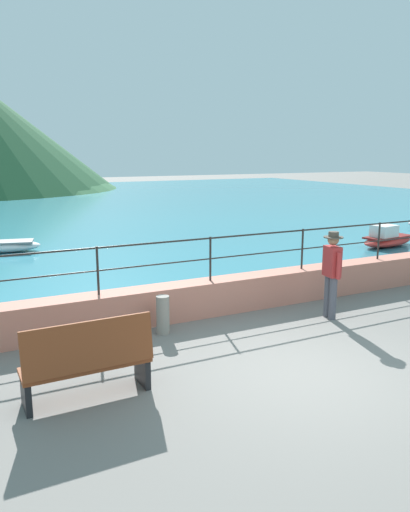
# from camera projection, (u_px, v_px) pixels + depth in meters

# --- Properties ---
(ground_plane) EXTENTS (120.00, 120.00, 0.00)m
(ground_plane) POSITION_uv_depth(u_px,v_px,m) (308.00, 374.00, 7.42)
(ground_plane) COLOR slate
(promenade_wall) EXTENTS (20.00, 0.56, 0.70)m
(promenade_wall) POSITION_uv_depth(u_px,v_px,m) (210.00, 297.00, 10.15)
(promenade_wall) COLOR tan
(promenade_wall) RESTS_ON ground
(railing) EXTENTS (18.44, 0.04, 0.90)m
(railing) POSITION_uv_depth(u_px,v_px,m) (210.00, 250.00, 9.95)
(railing) COLOR #282623
(railing) RESTS_ON promenade_wall
(lake_water) EXTENTS (64.00, 44.32, 0.06)m
(lake_water) POSITION_uv_depth(u_px,v_px,m) (39.00, 207.00, 30.01)
(lake_water) COLOR teal
(lake_water) RESTS_ON ground
(bench_main) EXTENTS (1.71, 0.58, 1.13)m
(bench_main) POSITION_uv_depth(u_px,v_px,m) (88.00, 360.00, 6.54)
(bench_main) COLOR brown
(bench_main) RESTS_ON ground
(person_walking) EXTENTS (0.38, 0.56, 1.75)m
(person_walking) POSITION_uv_depth(u_px,v_px,m) (332.00, 270.00, 9.74)
(person_walking) COLOR #4C4C56
(person_walking) RESTS_ON ground
(bollard) EXTENTS (0.24, 0.24, 0.71)m
(bollard) POSITION_uv_depth(u_px,v_px,m) (163.00, 315.00, 8.99)
(bollard) COLOR gray
(bollard) RESTS_ON ground
(boat_2) EXTENTS (2.41, 1.24, 0.76)m
(boat_2) POSITION_uv_depth(u_px,v_px,m) (387.00, 239.00, 17.11)
(boat_2) COLOR red
(boat_2) RESTS_ON lake_water
(boat_3) EXTENTS (2.44, 1.38, 0.36)m
(boat_3) POSITION_uv_depth(u_px,v_px,m) (4.00, 246.00, 16.14)
(boat_3) COLOR white
(boat_3) RESTS_ON lake_water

